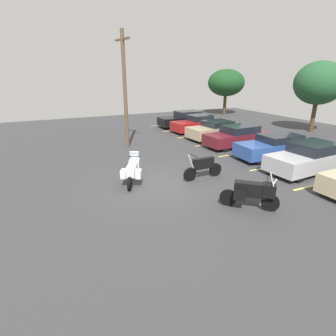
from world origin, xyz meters
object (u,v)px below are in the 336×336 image
at_px(motorcycle_third, 203,167).
at_px(utility_pole, 125,89).
at_px(motorcycle_touring, 133,170).
at_px(car_blue, 274,146).
at_px(car_silver, 308,158).
at_px(car_maroon, 238,136).
at_px(car_tan, 216,130).
at_px(car_red, 197,124).
at_px(car_black, 185,119).
at_px(motorcycle_second, 252,192).

height_order(motorcycle_third, utility_pole, utility_pole).
bearing_deg(motorcycle_touring, car_blue, 90.56).
bearing_deg(car_silver, car_maroon, 178.87).
relative_size(motorcycle_touring, utility_pole, 0.28).
bearing_deg(motorcycle_third, car_tan, 140.80).
relative_size(car_tan, car_silver, 1.05).
xyz_separation_m(motorcycle_third, car_red, (-9.70, 5.53, 0.10)).
distance_m(car_tan, utility_pole, 7.75).
xyz_separation_m(car_black, car_red, (2.50, -0.16, -0.03)).
relative_size(car_red, car_silver, 0.99).
xyz_separation_m(motorcycle_touring, car_maroon, (-3.26, 8.78, 0.09)).
distance_m(car_red, utility_pole, 8.10).
relative_size(car_tan, car_blue, 1.00).
relative_size(motorcycle_touring, car_blue, 0.44).
xyz_separation_m(car_red, car_silver, (11.20, -0.10, 0.04)).
bearing_deg(car_tan, car_maroon, 0.18).
bearing_deg(car_silver, motorcycle_third, -105.37).
distance_m(motorcycle_touring, motorcycle_third, 3.38).
bearing_deg(motorcycle_touring, motorcycle_third, 73.40).
bearing_deg(car_blue, utility_pole, -130.84).
distance_m(car_maroon, car_silver, 5.72).
bearing_deg(car_blue, car_red, -178.74).
bearing_deg(car_silver, utility_pole, -141.73).
bearing_deg(car_black, utility_pole, -55.75).
distance_m(car_tan, car_silver, 8.27).
distance_m(motorcycle_touring, car_maroon, 9.36).
height_order(motorcycle_second, car_tan, motorcycle_second).
bearing_deg(car_silver, car_black, 178.91).
bearing_deg(motorcycle_touring, car_silver, 74.17).
xyz_separation_m(car_black, car_silver, (13.69, -0.26, 0.01)).
relative_size(motorcycle_touring, car_black, 0.43).
distance_m(motorcycle_touring, utility_pole, 7.34).
bearing_deg(car_tan, motorcycle_third, -39.20).
xyz_separation_m(car_tan, utility_pole, (-0.52, -7.04, 3.21)).
height_order(car_tan, car_silver, car_silver).
bearing_deg(car_blue, car_tan, -178.13).
bearing_deg(car_silver, car_red, 179.48).
relative_size(motorcycle_third, car_blue, 0.45).
xyz_separation_m(motorcycle_third, car_maroon, (-4.23, 5.54, 0.12)).
xyz_separation_m(car_red, car_blue, (8.65, 0.19, 0.01)).
xyz_separation_m(car_red, utility_pole, (2.40, -7.04, 3.20)).
bearing_deg(car_tan, car_silver, -0.73).
distance_m(motorcycle_third, car_tan, 8.75).
height_order(motorcycle_second, car_silver, car_silver).
xyz_separation_m(motorcycle_second, car_black, (-15.64, 5.70, 0.04)).
relative_size(car_silver, utility_pole, 0.60).
bearing_deg(car_silver, car_tan, 179.27).
bearing_deg(car_blue, motorcycle_touring, -89.44).
xyz_separation_m(motorcycle_third, car_tan, (-6.78, 5.53, 0.10)).
height_order(car_black, car_maroon, car_black).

